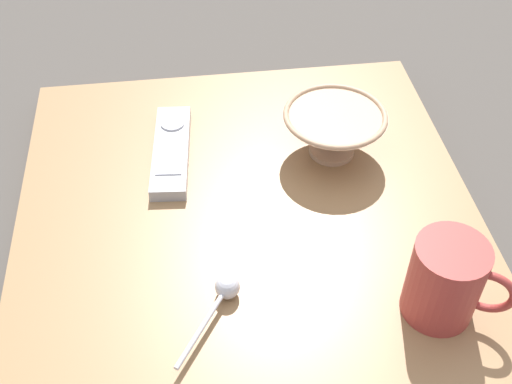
{
  "coord_description": "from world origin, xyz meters",
  "views": [
    {
      "loc": [
        0.06,
        0.59,
        0.64
      ],
      "look_at": [
        -0.01,
        -0.0,
        0.05
      ],
      "focal_mm": 44.73,
      "sensor_mm": 36.0,
      "label": 1
    }
  ],
  "objects_px": {
    "teaspoon": "(224,292)",
    "cereal_bowl": "(334,131)",
    "tv_remote_near": "(171,151)",
    "coffee_mug": "(446,281)"
  },
  "relations": [
    {
      "from": "coffee_mug",
      "to": "tv_remote_near",
      "type": "bearing_deg",
      "value": -46.23
    },
    {
      "from": "teaspoon",
      "to": "tv_remote_near",
      "type": "xyz_separation_m",
      "value": [
        0.05,
        -0.26,
        -0.0
      ]
    },
    {
      "from": "teaspoon",
      "to": "tv_remote_near",
      "type": "distance_m",
      "value": 0.27
    },
    {
      "from": "tv_remote_near",
      "to": "coffee_mug",
      "type": "bearing_deg",
      "value": 133.77
    },
    {
      "from": "cereal_bowl",
      "to": "tv_remote_near",
      "type": "relative_size",
      "value": 0.78
    },
    {
      "from": "cereal_bowl",
      "to": "teaspoon",
      "type": "xyz_separation_m",
      "value": [
        0.18,
        0.24,
        -0.03
      ]
    },
    {
      "from": "cereal_bowl",
      "to": "tv_remote_near",
      "type": "distance_m",
      "value": 0.23
    },
    {
      "from": "teaspoon",
      "to": "cereal_bowl",
      "type": "bearing_deg",
      "value": -126.72
    },
    {
      "from": "cereal_bowl",
      "to": "tv_remote_near",
      "type": "bearing_deg",
      "value": -5.29
    },
    {
      "from": "coffee_mug",
      "to": "teaspoon",
      "type": "height_order",
      "value": "coffee_mug"
    }
  ]
}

